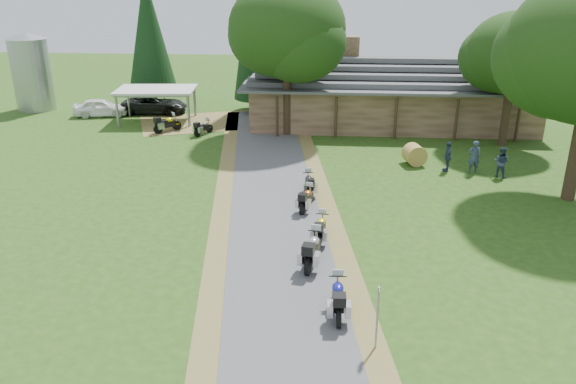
# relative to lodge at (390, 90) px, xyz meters

# --- Properties ---
(ground) EXTENTS (120.00, 120.00, 0.00)m
(ground) POSITION_rel_lodge_xyz_m (-6.00, -24.00, -2.45)
(ground) COLOR #264814
(ground) RESTS_ON ground
(driveway) EXTENTS (51.95, 51.95, 0.00)m
(driveway) POSITION_rel_lodge_xyz_m (-6.50, -20.00, -2.45)
(driveway) COLOR #4C4C4F
(driveway) RESTS_ON ground
(lodge) EXTENTS (21.40, 9.40, 4.90)m
(lodge) POSITION_rel_lodge_xyz_m (0.00, 0.00, 0.00)
(lodge) COLOR brown
(lodge) RESTS_ON ground
(silo) EXTENTS (3.31, 3.31, 6.14)m
(silo) POSITION_rel_lodge_xyz_m (-28.60, 2.24, 0.62)
(silo) COLOR gray
(silo) RESTS_ON ground
(carport) EXTENTS (6.08, 4.35, 2.49)m
(carport) POSITION_rel_lodge_xyz_m (-17.43, -0.90, -1.21)
(carport) COLOR silver
(carport) RESTS_ON ground
(car_white_sedan) EXTENTS (3.32, 5.67, 1.77)m
(car_white_sedan) POSITION_rel_lodge_xyz_m (-22.35, 0.35, -1.56)
(car_white_sedan) COLOR white
(car_white_sedan) RESTS_ON ground
(car_dark_suv) EXTENTS (2.64, 5.67, 2.13)m
(car_dark_suv) POSITION_rel_lodge_xyz_m (-18.46, 1.65, -1.39)
(car_dark_suv) COLOR black
(car_dark_suv) RESTS_ON ground
(motorcycle_row_a) EXTENTS (0.70, 1.97, 1.33)m
(motorcycle_row_a) POSITION_rel_lodge_xyz_m (-3.95, -25.75, -1.78)
(motorcycle_row_a) COLOR #191B93
(motorcycle_row_a) RESTS_ON ground
(motorcycle_row_b) EXTENTS (1.03, 2.17, 1.42)m
(motorcycle_row_b) POSITION_rel_lodge_xyz_m (-4.91, -22.47, -1.74)
(motorcycle_row_b) COLOR #95979D
(motorcycle_row_b) RESTS_ON ground
(motorcycle_row_c) EXTENTS (0.76, 1.83, 1.22)m
(motorcycle_row_c) POSITION_rel_lodge_xyz_m (-4.64, -20.31, -1.84)
(motorcycle_row_c) COLOR yellow
(motorcycle_row_c) RESTS_ON ground
(motorcycle_row_d) EXTENTS (0.97, 1.82, 1.19)m
(motorcycle_row_d) POSITION_rel_lodge_xyz_m (-5.39, -17.04, -1.85)
(motorcycle_row_d) COLOR #BD5A17
(motorcycle_row_d) RESTS_ON ground
(motorcycle_row_e) EXTENTS (0.82, 1.82, 1.20)m
(motorcycle_row_e) POSITION_rel_lodge_xyz_m (-5.36, -15.01, -1.85)
(motorcycle_row_e) COLOR black
(motorcycle_row_e) RESTS_ON ground
(motorcycle_carport_a) EXTENTS (1.78, 1.80, 1.31)m
(motorcycle_carport_a) POSITION_rel_lodge_xyz_m (-15.89, -3.84, -1.80)
(motorcycle_carport_a) COLOR #CDBB02
(motorcycle_carport_a) RESTS_ON ground
(motorcycle_carport_b) EXTENTS (1.27, 1.72, 1.14)m
(motorcycle_carport_b) POSITION_rel_lodge_xyz_m (-13.18, -4.37, -1.88)
(motorcycle_carport_b) COLOR slate
(motorcycle_carport_b) RESTS_ON ground
(person_a) EXTENTS (0.65, 0.49, 2.19)m
(person_a) POSITION_rel_lodge_xyz_m (3.74, -11.03, -1.35)
(person_a) COLOR #2E3C57
(person_a) RESTS_ON ground
(person_b) EXTENTS (0.70, 0.67, 2.01)m
(person_b) POSITION_rel_lodge_xyz_m (5.09, -11.63, -1.44)
(person_b) COLOR #2E3C57
(person_b) RESTS_ON ground
(person_c) EXTENTS (0.47, 0.61, 2.03)m
(person_c) POSITION_rel_lodge_xyz_m (2.32, -10.86, -1.43)
(person_c) COLOR #2E3C57
(person_c) RESTS_ON ground
(hay_bale) EXTENTS (1.43, 1.35, 1.21)m
(hay_bale) POSITION_rel_lodge_xyz_m (0.62, -9.82, -1.85)
(hay_bale) COLOR #A97D3E
(hay_bale) RESTS_ON ground
(sign_post) EXTENTS (0.38, 0.06, 2.11)m
(sign_post) POSITION_rel_lodge_xyz_m (-2.82, -27.54, -1.39)
(sign_post) COLOR gray
(sign_post) RESTS_ON ground
(oak_lodge_left) EXTENTS (7.71, 7.71, 11.59)m
(oak_lodge_left) POSITION_rel_lodge_xyz_m (-7.37, -3.88, 3.34)
(oak_lodge_left) COLOR black
(oak_lodge_left) RESTS_ON ground
(oak_lodge_right) EXTENTS (6.01, 6.01, 9.53)m
(oak_lodge_right) POSITION_rel_lodge_xyz_m (6.91, -5.35, 2.32)
(oak_lodge_right) COLOR black
(oak_lodge_right) RESTS_ON ground
(cedar_near) EXTENTS (4.26, 4.26, 15.51)m
(cedar_near) POSITION_rel_lodge_xyz_m (-10.05, 2.94, 5.31)
(cedar_near) COLOR black
(cedar_near) RESTS_ON ground
(cedar_far) EXTENTS (4.11, 4.11, 10.71)m
(cedar_far) POSITION_rel_lodge_xyz_m (-19.68, 5.59, 2.91)
(cedar_far) COLOR black
(cedar_far) RESTS_ON ground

